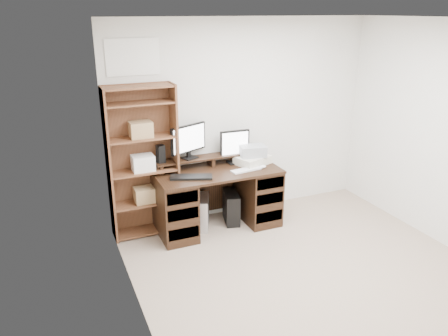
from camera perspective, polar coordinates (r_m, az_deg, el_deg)
room at (r=3.98m, az=14.82°, el=-0.08°), size 3.54×4.04×2.54m
desk at (r=5.39m, az=-0.89°, el=-3.90°), size 1.50×0.70×0.75m
riser_shelf at (r=5.40m, az=-1.74°, el=1.33°), size 1.40×0.22×0.12m
monitor_wide at (r=5.26m, az=-4.67°, el=3.69°), size 0.49×0.24×0.41m
monitor_small at (r=5.45m, az=1.41°, el=2.98°), size 0.38×0.15×0.42m
speaker at (r=5.18m, az=-8.27°, el=1.85°), size 0.10×0.10×0.21m
keyboard_black at (r=5.01m, az=-4.30°, el=-1.19°), size 0.51×0.32×0.03m
keyboard_white at (r=5.25m, az=2.91°, el=-0.24°), size 0.39×0.16×0.02m
mouse at (r=5.34m, az=5.05°, el=0.18°), size 0.10×0.07×0.04m
printer at (r=5.47m, az=3.75°, el=1.07°), size 0.48×0.42×0.10m
basket at (r=5.43m, az=3.78°, el=2.24°), size 0.35×0.28×0.13m
tower_silver at (r=5.47m, az=-2.98°, el=-5.74°), size 0.32×0.43×0.40m
tower_black at (r=5.59m, az=0.96°, el=-5.14°), size 0.26×0.42×0.39m
bookshelf at (r=5.15m, az=-10.61°, el=0.93°), size 0.80×0.30×1.80m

